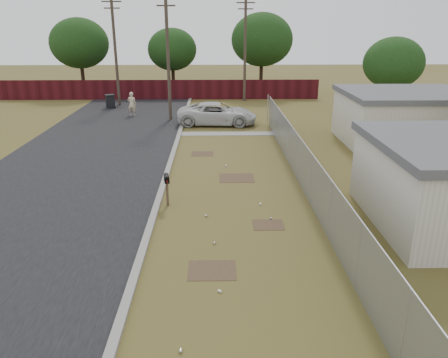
{
  "coord_description": "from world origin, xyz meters",
  "views": [
    {
      "loc": [
        -0.67,
        -16.11,
        6.86
      ],
      "look_at": [
        -0.35,
        -0.16,
        1.1
      ],
      "focal_mm": 35.0,
      "sensor_mm": 36.0,
      "label": 1
    }
  ],
  "objects_px": {
    "pickup_truck": "(217,114)",
    "pedestrian": "(132,104)",
    "mailbox": "(167,181)",
    "trash_bin": "(110,101)"
  },
  "relations": [
    {
      "from": "pickup_truck",
      "to": "pedestrian",
      "type": "xyz_separation_m",
      "value": [
        -6.54,
        3.2,
        0.15
      ]
    },
    {
      "from": "pickup_truck",
      "to": "pedestrian",
      "type": "relative_size",
      "value": 3.03
    },
    {
      "from": "mailbox",
      "to": "pickup_truck",
      "type": "height_order",
      "value": "pickup_truck"
    },
    {
      "from": "mailbox",
      "to": "pickup_truck",
      "type": "bearing_deg",
      "value": 81.94
    },
    {
      "from": "mailbox",
      "to": "trash_bin",
      "type": "xyz_separation_m",
      "value": [
        -6.9,
        20.81,
        -0.43
      ]
    },
    {
      "from": "pickup_truck",
      "to": "mailbox",
      "type": "bearing_deg",
      "value": 175.27
    },
    {
      "from": "mailbox",
      "to": "trash_bin",
      "type": "relative_size",
      "value": 1.13
    },
    {
      "from": "pickup_truck",
      "to": "trash_bin",
      "type": "height_order",
      "value": "pickup_truck"
    },
    {
      "from": "mailbox",
      "to": "pickup_truck",
      "type": "relative_size",
      "value": 0.23
    },
    {
      "from": "mailbox",
      "to": "trash_bin",
      "type": "distance_m",
      "value": 21.92
    }
  ]
}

